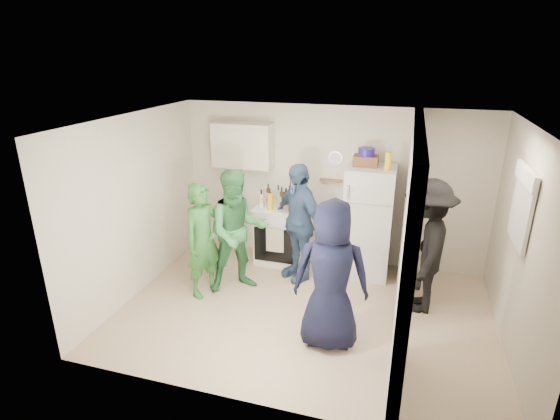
% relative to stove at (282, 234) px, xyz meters
% --- Properties ---
extents(floor, '(4.80, 4.80, 0.00)m').
position_rel_stove_xyz_m(floor, '(0.72, -1.37, -0.48)').
color(floor, tan).
rests_on(floor, ground).
extents(wall_back, '(4.80, 0.00, 4.80)m').
position_rel_stove_xyz_m(wall_back, '(0.72, 0.33, 0.77)').
color(wall_back, silver).
rests_on(wall_back, floor).
extents(wall_front, '(4.80, 0.00, 4.80)m').
position_rel_stove_xyz_m(wall_front, '(0.72, -3.07, 0.77)').
color(wall_front, silver).
rests_on(wall_front, floor).
extents(wall_left, '(0.00, 3.40, 3.40)m').
position_rel_stove_xyz_m(wall_left, '(-1.68, -1.37, 0.77)').
color(wall_left, silver).
rests_on(wall_left, floor).
extents(wall_right, '(0.00, 3.40, 3.40)m').
position_rel_stove_xyz_m(wall_right, '(3.12, -1.37, 0.77)').
color(wall_right, silver).
rests_on(wall_right, floor).
extents(ceiling, '(4.80, 4.80, 0.00)m').
position_rel_stove_xyz_m(ceiling, '(0.72, -1.37, 2.02)').
color(ceiling, white).
rests_on(ceiling, wall_back).
extents(partition_pier_back, '(0.12, 1.20, 2.50)m').
position_rel_stove_xyz_m(partition_pier_back, '(1.92, -0.27, 0.77)').
color(partition_pier_back, silver).
rests_on(partition_pier_back, floor).
extents(partition_pier_front, '(0.12, 1.20, 2.50)m').
position_rel_stove_xyz_m(partition_pier_front, '(1.92, -2.47, 0.77)').
color(partition_pier_front, silver).
rests_on(partition_pier_front, floor).
extents(partition_header, '(0.12, 1.00, 0.40)m').
position_rel_stove_xyz_m(partition_header, '(1.92, -1.37, 1.82)').
color(partition_header, silver).
rests_on(partition_header, partition_pier_back).
extents(stove, '(0.80, 0.67, 0.95)m').
position_rel_stove_xyz_m(stove, '(0.00, 0.00, 0.00)').
color(stove, white).
rests_on(stove, floor).
extents(upper_cabinet, '(0.95, 0.34, 0.70)m').
position_rel_stove_xyz_m(upper_cabinet, '(-0.68, 0.15, 1.37)').
color(upper_cabinet, silver).
rests_on(upper_cabinet, wall_back).
extents(fridge, '(0.70, 0.68, 1.69)m').
position_rel_stove_xyz_m(fridge, '(1.36, -0.03, 0.37)').
color(fridge, silver).
rests_on(fridge, floor).
extents(wicker_basket, '(0.35, 0.25, 0.15)m').
position_rel_stove_xyz_m(wicker_basket, '(1.26, 0.02, 1.29)').
color(wicker_basket, brown).
rests_on(wicker_basket, fridge).
extents(blue_bowl, '(0.24, 0.24, 0.11)m').
position_rel_stove_xyz_m(blue_bowl, '(1.26, 0.02, 1.42)').
color(blue_bowl, navy).
rests_on(blue_bowl, wicker_basket).
extents(yellow_cup_stack_top, '(0.09, 0.09, 0.25)m').
position_rel_stove_xyz_m(yellow_cup_stack_top, '(1.58, -0.13, 1.34)').
color(yellow_cup_stack_top, yellow).
rests_on(yellow_cup_stack_top, fridge).
extents(wall_clock, '(0.22, 0.02, 0.22)m').
position_rel_stove_xyz_m(wall_clock, '(0.77, 0.31, 1.22)').
color(wall_clock, white).
rests_on(wall_clock, wall_back).
extents(spice_shelf, '(0.35, 0.08, 0.03)m').
position_rel_stove_xyz_m(spice_shelf, '(0.72, 0.28, 0.87)').
color(spice_shelf, olive).
rests_on(spice_shelf, wall_back).
extents(nook_window, '(0.03, 0.70, 0.80)m').
position_rel_stove_xyz_m(nook_window, '(3.10, -1.17, 1.17)').
color(nook_window, black).
rests_on(nook_window, wall_right).
extents(nook_window_frame, '(0.04, 0.76, 0.86)m').
position_rel_stove_xyz_m(nook_window_frame, '(3.08, -1.17, 1.17)').
color(nook_window_frame, white).
rests_on(nook_window_frame, wall_right).
extents(nook_valance, '(0.04, 0.82, 0.18)m').
position_rel_stove_xyz_m(nook_valance, '(3.06, -1.17, 1.52)').
color(nook_valance, white).
rests_on(nook_valance, wall_right).
extents(yellow_cup_stack_stove, '(0.09, 0.09, 0.25)m').
position_rel_stove_xyz_m(yellow_cup_stack_stove, '(-0.12, -0.22, 0.60)').
color(yellow_cup_stack_stove, gold).
rests_on(yellow_cup_stack_stove, stove).
extents(red_cup, '(0.09, 0.09, 0.12)m').
position_rel_stove_xyz_m(red_cup, '(0.22, -0.20, 0.54)').
color(red_cup, red).
rests_on(red_cup, stove).
extents(person_green_left, '(0.59, 0.70, 1.62)m').
position_rel_stove_xyz_m(person_green_left, '(-0.74, -1.29, 0.34)').
color(person_green_left, '#32762F').
rests_on(person_green_left, floor).
extents(person_green_center, '(1.09, 1.04, 1.77)m').
position_rel_stove_xyz_m(person_green_center, '(-0.34, -1.02, 0.41)').
color(person_green_center, '#3B8848').
rests_on(person_green_center, floor).
extents(person_denim, '(1.09, 0.99, 1.78)m').
position_rel_stove_xyz_m(person_denim, '(0.39, -0.46, 0.41)').
color(person_denim, '#365375').
rests_on(person_denim, floor).
extents(person_navy, '(0.94, 0.67, 1.78)m').
position_rel_stove_xyz_m(person_navy, '(1.13, -1.92, 0.41)').
color(person_navy, black).
rests_on(person_navy, floor).
extents(person_nook, '(0.75, 1.20, 1.78)m').
position_rel_stove_xyz_m(person_nook, '(2.17, -0.82, 0.42)').
color(person_nook, black).
rests_on(person_nook, floor).
extents(bottle_a, '(0.06, 0.06, 0.30)m').
position_rel_stove_xyz_m(bottle_a, '(-0.27, 0.13, 0.62)').
color(bottle_a, '#612213').
rests_on(bottle_a, stove).
extents(bottle_b, '(0.07, 0.07, 0.28)m').
position_rel_stove_xyz_m(bottle_b, '(-0.17, -0.08, 0.62)').
color(bottle_b, '#164417').
rests_on(bottle_b, stove).
extents(bottle_c, '(0.07, 0.07, 0.29)m').
position_rel_stove_xyz_m(bottle_c, '(-0.10, 0.14, 0.62)').
color(bottle_c, '#A5A6B2').
rests_on(bottle_c, stove).
extents(bottle_d, '(0.06, 0.06, 0.32)m').
position_rel_stove_xyz_m(bottle_d, '(0.01, -0.03, 0.64)').
color(bottle_d, '#54350E').
rests_on(bottle_d, stove).
extents(bottle_e, '(0.06, 0.06, 0.29)m').
position_rel_stove_xyz_m(bottle_e, '(0.08, 0.17, 0.62)').
color(bottle_e, '#A1A7B2').
rests_on(bottle_e, stove).
extents(bottle_f, '(0.07, 0.07, 0.27)m').
position_rel_stove_xyz_m(bottle_f, '(0.19, 0.02, 0.61)').
color(bottle_f, '#163D21').
rests_on(bottle_f, stove).
extents(bottle_g, '(0.08, 0.08, 0.30)m').
position_rel_stove_xyz_m(bottle_g, '(0.25, 0.16, 0.63)').
color(bottle_g, '#A89C37').
rests_on(bottle_g, stove).
extents(bottle_h, '(0.08, 0.08, 0.28)m').
position_rel_stove_xyz_m(bottle_h, '(-0.29, -0.13, 0.62)').
color(bottle_h, silver).
rests_on(bottle_h, stove).
extents(bottle_i, '(0.08, 0.08, 0.27)m').
position_rel_stove_xyz_m(bottle_i, '(0.05, 0.08, 0.61)').
color(bottle_i, '#5E2A10').
rests_on(bottle_i, stove).
extents(bottle_j, '(0.06, 0.06, 0.25)m').
position_rel_stove_xyz_m(bottle_j, '(0.30, -0.09, 0.60)').
color(bottle_j, '#25531C').
rests_on(bottle_j, stove).
extents(bottle_k, '(0.06, 0.06, 0.27)m').
position_rel_stove_xyz_m(bottle_k, '(-0.20, 0.02, 0.61)').
color(bottle_k, brown).
rests_on(bottle_k, stove).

